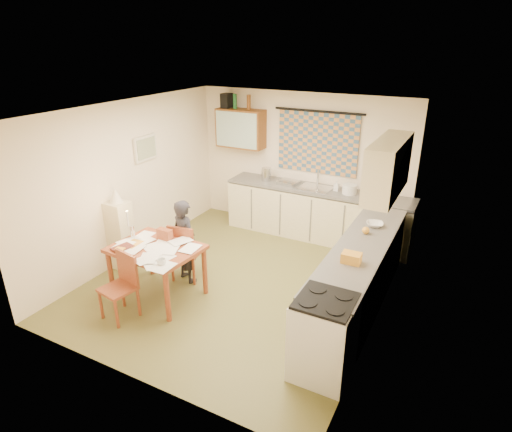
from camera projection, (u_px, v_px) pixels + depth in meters
The scene contains 44 objects.
floor at pixel (241, 281), 6.38m from camera, with size 4.00×4.50×0.02m, color brown.
ceiling at pixel (238, 109), 5.41m from camera, with size 4.00×4.50×0.02m, color white.
wall_back at pixel (301, 163), 7.74m from camera, with size 4.00×0.02×2.50m, color #F5E1C0.
wall_front at pixel (122, 277), 4.04m from camera, with size 4.00×0.02×2.50m, color #F5E1C0.
wall_left at pixel (129, 181), 6.75m from camera, with size 0.02×4.50×2.50m, color #F5E1C0.
wall_right at pixel (388, 230), 5.03m from camera, with size 0.02×4.50×2.50m, color #F5E1C0.
window_blind at pixel (317, 143), 7.42m from camera, with size 1.45×0.03×1.05m, color #375B7A.
curtain_rod at pixel (319, 111), 7.20m from camera, with size 0.04×0.04×1.60m, color black.
wall_cabinet at pixel (241, 128), 7.87m from camera, with size 0.90×0.34×0.70m, color #623411.
wall_cabinet_glass at pixel (236, 130), 7.73m from camera, with size 0.84×0.02×0.64m, color #99B2A5.
upper_cabinet_right at pixel (388, 167), 5.33m from camera, with size 0.34×1.30×0.70m, color beige.
framed_print at pixel (145, 148), 6.89m from camera, with size 0.04×0.50×0.40m, color beige.
print_canvas at pixel (147, 148), 6.88m from camera, with size 0.01×0.42×0.32m, color #BBBAA6.
counter_back at pixel (317, 214), 7.60m from camera, with size 3.30×0.62×0.92m.
counter_right at pixel (358, 278), 5.57m from camera, with size 0.62×2.95×0.92m.
stove at pixel (323, 337), 4.44m from camera, with size 0.60×0.60×0.93m.
sink at pixel (315, 190), 7.46m from camera, with size 0.55×0.45×0.10m, color silver.
tap at pixel (318, 178), 7.55m from camera, with size 0.03×0.03×0.28m, color silver.
dish_rack at pixel (288, 182), 7.65m from camera, with size 0.35×0.30×0.06m, color silver.
kettle at pixel (266, 174), 7.80m from camera, with size 0.18×0.18×0.24m, color silver.
mixing_bowl at pixel (350, 189), 7.15m from camera, with size 0.24×0.24×0.16m, color white.
soap_bottle at pixel (337, 186), 7.29m from camera, with size 0.08×0.08×0.18m, color white.
bowl at pixel (375, 224), 5.94m from camera, with size 0.29×0.29×0.06m, color white.
orange_bag at pixel (351, 258), 4.97m from camera, with size 0.22×0.16×0.12m, color gold.
fruit_orange at pixel (366, 230), 5.70m from camera, with size 0.10×0.10×0.10m, color gold.
speaker at pixel (227, 101), 7.81m from camera, with size 0.16×0.20×0.26m, color black.
bottle_green at pixel (235, 101), 7.74m from camera, with size 0.07×0.07×0.26m, color #195926.
bottle_brown at pixel (249, 102), 7.61m from camera, with size 0.07×0.07×0.26m, color #623411.
dining_table at pixel (158, 271), 5.87m from camera, with size 1.21×0.96×0.75m.
chair_far at pixel (188, 261), 6.35m from camera, with size 0.46×0.46×0.90m.
chair_near at pixel (120, 298), 5.46m from camera, with size 0.45×0.45×0.86m.
person at pixel (185, 241), 6.17m from camera, with size 0.53×0.44×1.26m, color black.
shelf_stand at pixel (121, 235), 6.56m from camera, with size 0.32×0.30×1.08m, color beige.
lampshade at pixel (115, 195), 6.31m from camera, with size 0.20×0.20×0.22m, color beige.
letter_rack at pixel (165, 235), 5.91m from camera, with size 0.22×0.10×0.16m, color brown.
mug at pixel (162, 262), 5.25m from camera, with size 0.12×0.12×0.09m, color white.
magazine at pixel (118, 246), 5.74m from camera, with size 0.25×0.30×0.02m, color maroon.
book at pixel (128, 243), 5.83m from camera, with size 0.19×0.26×0.02m, color gold.
orange_box at pixel (120, 250), 5.62m from camera, with size 0.12×0.08×0.04m, color gold.
eyeglasses at pixel (148, 259), 5.40m from camera, with size 0.13×0.04×0.02m, color black.
candle_holder at pixel (132, 232), 5.97m from camera, with size 0.06×0.06×0.18m, color silver.
candle at pixel (127, 219), 5.89m from camera, with size 0.02×0.02×0.22m, color white.
candle_flame at pixel (127, 211), 5.83m from camera, with size 0.02×0.02×0.02m, color #FFCC66.
papers at pixel (154, 250), 5.62m from camera, with size 1.15×1.01×0.03m.
Camera 1 is at (2.75, -4.78, 3.35)m, focal length 30.00 mm.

